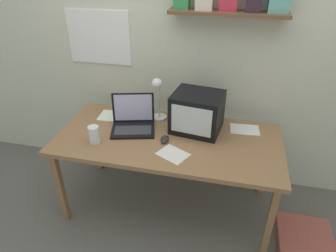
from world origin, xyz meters
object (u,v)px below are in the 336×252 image
Objects in this scene: corner_desk at (168,143)px; computer_mouse at (165,139)px; printed_handout at (111,116)px; juice_glass at (94,135)px; laptop at (133,120)px; open_notebook at (173,154)px; desk_lamp at (158,94)px; loose_paper_near_monitor at (245,129)px; crt_monitor at (197,112)px; floor_cushion at (304,239)px.

computer_mouse reaches higher than corner_desk.
juice_glass is at bearing -84.27° from printed_handout.
open_notebook is at bearing -51.76° from laptop.
juice_glass is (-0.21, -0.27, -0.01)m from laptop.
desk_lamp is 1.59× the size of loose_paper_near_monitor.
crt_monitor reaches higher than computer_mouse.
juice_glass reaches higher than floor_cushion.
crt_monitor reaches higher than printed_handout.
corner_desk is at bearing -21.35° from printed_handout.
open_notebook is (0.39, -0.29, -0.06)m from laptop.
juice_glass is at bearing -145.57° from crt_monitor.
corner_desk is 0.33m from crt_monitor.
crt_monitor is 3.86× the size of computer_mouse.
floor_cushion is (1.66, -0.37, -0.66)m from printed_handout.
desk_lamp is (-0.33, 0.08, 0.08)m from crt_monitor.
desk_lamp is 2.83× the size of juice_glass.
loose_paper_near_monitor reaches higher than floor_cushion.
corner_desk is 1.27m from floor_cushion.
crt_monitor reaches higher than loose_paper_near_monitor.
open_notebook is at bearing -177.19° from floor_cushion.
floor_cushion is (1.10, -0.16, -0.61)m from corner_desk.
juice_glass reaches higher than open_notebook.
crt_monitor reaches higher than juice_glass.
crt_monitor is at bearing 41.00° from corner_desk.
printed_handout is (-0.75, 0.05, -0.15)m from crt_monitor.
crt_monitor is 3.07× the size of juice_glass.
laptop is 0.33m from computer_mouse.
computer_mouse reaches higher than open_notebook.
juice_glass reaches higher than corner_desk.
crt_monitor is 0.41m from loose_paper_near_monitor.
printed_handout is at bearing -174.56° from desk_lamp.
laptop is 0.29m from printed_handout.
computer_mouse is at bearing -64.84° from desk_lamp.
juice_glass is 0.65× the size of printed_handout.
desk_lamp is at bearing 3.52° from printed_handout.
loose_paper_near_monitor is at bearing 27.33° from computer_mouse.
juice_glass is at bearing -142.97° from laptop.
laptop is (-0.30, 0.08, 0.12)m from corner_desk.
loose_paper_near_monitor is (0.71, 0.00, -0.23)m from desk_lamp.
loose_paper_near_monitor is 0.66m from open_notebook.
corner_desk is 4.33× the size of laptop.
floor_cushion is (0.91, -0.32, -0.81)m from crt_monitor.
open_notebook is at bearing -137.01° from loose_paper_near_monitor.
loose_paper_near_monitor is at bearing 21.80° from juice_glass.
open_notebook is (0.64, -0.42, 0.00)m from printed_handout.
desk_lamp is 0.59m from juice_glass.
printed_handout is at bearing 146.43° from open_notebook.
printed_handout is 1.82m from floor_cushion.
loose_paper_near_monitor is at bearing 42.99° from open_notebook.
floor_cushion is (1.62, 0.03, -0.72)m from juice_glass.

